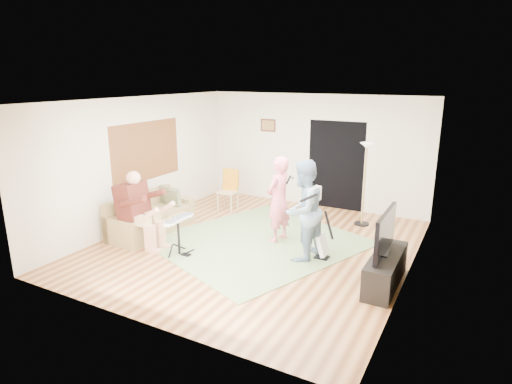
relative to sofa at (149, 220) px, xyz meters
The scene contains 19 objects.
floor 2.33m from the sofa, ahead, with size 6.00×6.00×0.00m, color brown.
walls 2.56m from the sofa, ahead, with size 5.50×6.00×2.70m, color beige, non-canonical shape.
ceiling 3.37m from the sofa, ahead, with size 6.00×6.00×0.00m, color white.
window_blinds 1.49m from the sofa, 128.89° to the left, with size 2.05×2.05×0.00m, color brown.
doorway 4.47m from the sofa, 49.85° to the left, with size 2.10×2.10×0.00m, color black.
picture_frame 3.88m from the sofa, 72.89° to the left, with size 0.42×0.03×0.32m, color #3F2314.
area_rug 2.33m from the sofa, 13.82° to the left, with size 3.24×3.50×0.02m, color #657E4D.
sofa is the anchor object (origin of this frame).
drummer 0.83m from the sofa, 56.93° to the right, with size 0.93×0.52×1.43m.
drum_kit 1.44m from the sofa, 26.84° to the right, with size 0.39×0.70×0.72m.
singer 2.74m from the sofa, 17.45° to the left, with size 0.61×0.40×1.66m, color #EC667D.
microphone 3.03m from the sofa, 16.25° to the left, with size 0.06×0.06×0.24m, color black, non-canonical shape.
guitarist 3.35m from the sofa, ahead, with size 0.86×0.67×1.76m, color #718DA5.
guitar_held 3.61m from the sofa, ahead, with size 0.12×0.60×0.26m, color white, non-canonical shape.
guitar_spare 3.63m from the sofa, ahead, with size 0.32×0.29×0.89m.
torchiere_lamp 4.61m from the sofa, 33.65° to the left, with size 0.32×0.32×1.77m.
dining_chair 2.16m from the sofa, 72.41° to the left, with size 0.44×0.46×0.96m.
tv_cabinet 4.78m from the sofa, ahead, with size 0.40×1.40×0.50m, color black.
television 4.77m from the sofa, ahead, with size 0.06×1.16×0.66m, color black.
Camera 1 is at (3.59, -6.63, 3.12)m, focal length 30.00 mm.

